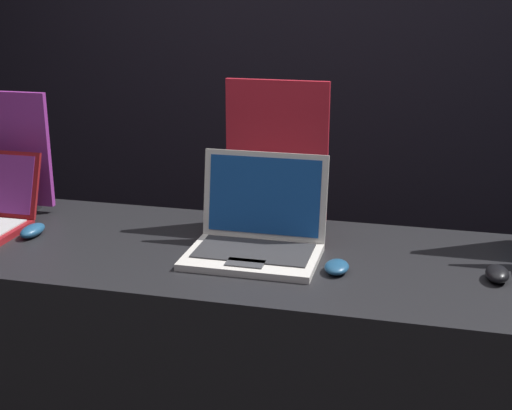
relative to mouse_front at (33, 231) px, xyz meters
name	(u,v)px	position (x,y,z in m)	size (l,w,h in m)	color
wall_back	(325,60)	(0.73, 1.29, 0.42)	(8.00, 0.05, 2.80)	black
display_counter	(257,394)	(0.73, 0.03, -0.50)	(2.36, 0.71, 0.96)	black
mouse_front	(33,231)	(0.00, 0.00, 0.00)	(0.06, 0.11, 0.04)	navy
promo_stand_front	(9,155)	(-0.21, 0.23, 0.18)	(0.31, 0.07, 0.42)	black
laptop_middle	(256,232)	(0.72, 0.03, 0.05)	(0.38, 0.32, 0.28)	silver
mouse_middle	(337,267)	(0.98, -0.06, 0.00)	(0.07, 0.10, 0.03)	navy
promo_stand_middle	(275,158)	(0.72, 0.29, 0.21)	(0.33, 0.07, 0.48)	black
mouse_back	(497,274)	(1.40, -0.01, 0.00)	(0.06, 0.10, 0.04)	black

